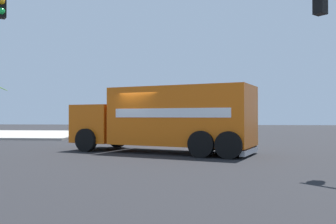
% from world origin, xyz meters
% --- Properties ---
extents(ground_plane, '(100.00, 100.00, 0.00)m').
position_xyz_m(ground_plane, '(0.00, 0.00, 0.00)').
color(ground_plane, black).
extents(sidewalk_corner_far, '(12.17, 12.17, 0.14)m').
position_xyz_m(sidewalk_corner_far, '(12.82, 12.82, 0.07)').
color(sidewalk_corner_far, '#9E998E').
rests_on(sidewalk_corner_far, ground).
extents(delivery_truck, '(5.09, 8.27, 2.75)m').
position_xyz_m(delivery_truck, '(-0.03, -0.61, 1.44)').
color(delivery_truck, orange).
rests_on(delivery_truck, ground).
extents(pickup_tan, '(2.47, 5.30, 1.38)m').
position_xyz_m(pickup_tan, '(9.10, 4.28, 0.73)').
color(pickup_tan, tan).
rests_on(pickup_tan, ground).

